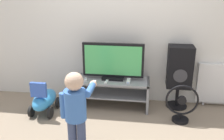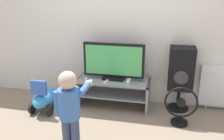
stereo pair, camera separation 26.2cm
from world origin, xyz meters
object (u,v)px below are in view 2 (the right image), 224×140
speaker_tower (181,70)px  television (114,62)px  ride_on_toy (45,97)px  remote_secondary (106,82)px  floor_fan (181,108)px  child (70,104)px  game_console (129,81)px  remote_primary (86,79)px

speaker_tower → television: bearing=-174.4°
speaker_tower → ride_on_toy: bearing=-166.6°
television → ride_on_toy: size_ratio=1.56×
remote_secondary → floor_fan: (1.08, -0.20, -0.21)m
television → child: television is taller
game_console → ride_on_toy: bearing=-166.9°
remote_primary → speaker_tower: size_ratio=0.14×
remote_primary → speaker_tower: (1.40, 0.21, 0.17)m
game_console → remote_primary: bearing=-177.5°
television → ride_on_toy: 1.16m
remote_primary → ride_on_toy: 0.68m
remote_secondary → speaker_tower: (1.07, 0.26, 0.17)m
remote_secondary → remote_primary: bearing=172.2°
remote_secondary → ride_on_toy: bearing=-166.8°
floor_fan → speaker_tower: bearing=91.1°
remote_primary → ride_on_toy: ride_on_toy is taller
television → floor_fan: size_ratio=1.70×
remote_primary → floor_fan: size_ratio=0.25×
game_console → speaker_tower: (0.75, 0.18, 0.16)m
speaker_tower → ride_on_toy: speaker_tower is taller
television → speaker_tower: bearing=5.6°
television → game_console: size_ratio=4.83×
speaker_tower → child: bearing=-135.1°
speaker_tower → game_console: bearing=-166.1°
remote_primary → child: 1.05m
child → ride_on_toy: (-0.72, 0.77, -0.35)m
television → remote_primary: television is taller
remote_secondary → ride_on_toy: 0.96m
child → floor_fan: bearing=32.2°
television → floor_fan: television is taller
television → remote_primary: bearing=-164.0°
child → ride_on_toy: child is taller
game_console → child: size_ratio=0.20×
television → remote_primary: 0.50m
game_console → remote_secondary: 0.33m
game_console → floor_fan: 0.83m
child → game_console: bearing=64.6°
game_console → remote_secondary: bearing=-167.3°
remote_secondary → child: child is taller
remote_primary → speaker_tower: speaker_tower is taller
game_console → speaker_tower: speaker_tower is taller
television → remote_secondary: (-0.08, -0.16, -0.26)m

